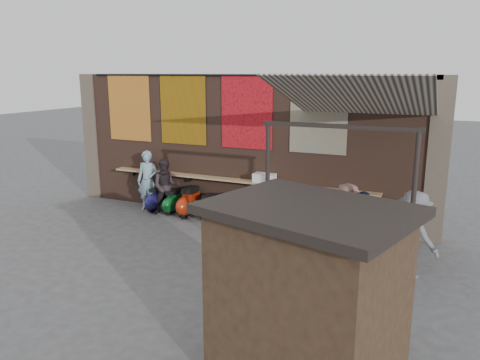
{
  "coord_description": "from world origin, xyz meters",
  "views": [
    {
      "loc": [
        5.37,
        -9.26,
        4.07
      ],
      "look_at": [
        0.68,
        1.2,
        1.41
      ],
      "focal_mm": 35.0,
      "sensor_mm": 36.0,
      "label": 1
    }
  ],
  "objects": [
    {
      "name": "awning_ledger",
      "position": [
        3.5,
        2.49,
        3.95
      ],
      "size": [
        3.3,
        0.08,
        0.12
      ],
      "primitive_type": "cube",
      "color": "#33261C",
      "rests_on": "brick_wall"
    },
    {
      "name": "scooter_stool_5",
      "position": [
        0.52,
        2.02,
        0.37
      ],
      "size": [
        0.35,
        0.78,
        0.74
      ],
      "primitive_type": null,
      "color": "navy",
      "rests_on": "ground"
    },
    {
      "name": "pier_left",
      "position": [
        -5.2,
        2.7,
        2.0
      ],
      "size": [
        0.5,
        0.5,
        4.0
      ],
      "primitive_type": "cube",
      "color": "#4C4238",
      "rests_on": "ground"
    },
    {
      "name": "hang_rail",
      "position": [
        0.0,
        2.47,
        3.98
      ],
      "size": [
        9.5,
        0.06,
        0.06
      ],
      "primitive_type": "cylinder",
      "rotation": [
        0.0,
        1.57,
        0.0
      ],
      "color": "black",
      "rests_on": "brick_wall"
    },
    {
      "name": "scooter_stool_3",
      "position": [
        -0.67,
        1.98,
        0.34
      ],
      "size": [
        0.32,
        0.71,
        0.68
      ],
      "primitive_type": null,
      "color": "black",
      "rests_on": "ground"
    },
    {
      "name": "tapestry_multi",
      "position": [
        2.3,
        2.48,
        3.0
      ],
      "size": [
        1.5,
        0.02,
        2.0
      ],
      "primitive_type": "cube",
      "color": "teal",
      "rests_on": "brick_wall"
    },
    {
      "name": "pier_right",
      "position": [
        5.2,
        2.7,
        2.0
      ],
      "size": [
        0.5,
        0.5,
        4.0
      ],
      "primitive_type": "cube",
      "color": "#4C4238",
      "rests_on": "ground"
    },
    {
      "name": "tapestry_sun",
      "position": [
        -1.7,
        2.48,
        3.0
      ],
      "size": [
        1.5,
        0.02,
        2.0
      ],
      "primitive_type": "cube",
      "color": "orange",
      "rests_on": "brick_wall"
    },
    {
      "name": "awning_canvas",
      "position": [
        3.5,
        0.9,
        3.55
      ],
      "size": [
        3.2,
        3.28,
        0.97
      ],
      "primitive_type": "cube",
      "rotation": [
        -0.28,
        0.0,
        0.0
      ],
      "color": "beige",
      "rests_on": "brick_wall"
    },
    {
      "name": "awning_post_right",
      "position": [
        4.9,
        -0.6,
        1.55
      ],
      "size": [
        0.09,
        0.09,
        3.1
      ],
      "primitive_type": "cylinder",
      "color": "black",
      "rests_on": "ground"
    },
    {
      "name": "awning_post_left",
      "position": [
        2.1,
        -0.6,
        1.55
      ],
      "size": [
        0.09,
        0.09,
        3.1
      ],
      "primitive_type": "cylinder",
      "color": "black",
      "rests_on": "ground"
    },
    {
      "name": "tapestry_orange",
      "position": [
        0.3,
        2.48,
        3.0
      ],
      "size": [
        1.5,
        0.02,
        2.0
      ],
      "primitive_type": "cube",
      "color": "red",
      "rests_on": "brick_wall"
    },
    {
      "name": "stall_shelf",
      "position": [
        4.13,
        -3.06,
        0.86
      ],
      "size": [
        1.75,
        0.6,
        0.06
      ],
      "primitive_type": "cube",
      "rotation": [
        0.0,
        0.0,
        -0.28
      ],
      "color": "#473321",
      "rests_on": "market_stall"
    },
    {
      "name": "stall_roof",
      "position": [
        3.89,
        -3.86,
        2.4
      ],
      "size": [
        2.85,
        2.47,
        0.12
      ],
      "primitive_type": "cube",
      "rotation": [
        0.0,
        0.0,
        -0.28
      ],
      "color": "black",
      "rests_on": "market_stall"
    },
    {
      "name": "shelf_box",
      "position": [
        0.91,
        2.3,
        1.25
      ],
      "size": [
        0.59,
        0.33,
        0.25
      ],
      "primitive_type": "cube",
      "color": "white",
      "rests_on": "eating_counter"
    },
    {
      "name": "scooter_stool_8",
      "position": [
        2.26,
        2.04,
        0.41
      ],
      "size": [
        0.39,
        0.87,
        0.82
      ],
      "primitive_type": null,
      "color": "#19663E",
      "rests_on": "ground"
    },
    {
      "name": "ground",
      "position": [
        0.0,
        0.0,
        0.0
      ],
      "size": [
        70.0,
        70.0,
        0.0
      ],
      "primitive_type": "plane",
      "color": "#474749",
      "rests_on": "ground"
    },
    {
      "name": "scooter_stool_4",
      "position": [
        -0.12,
        2.01,
        0.36
      ],
      "size": [
        0.35,
        0.77,
        0.73
      ],
      "primitive_type": null,
      "color": "#0E439A",
      "rests_on": "ground"
    },
    {
      "name": "tapestry_redgold",
      "position": [
        -3.6,
        2.48,
        3.0
      ],
      "size": [
        1.5,
        0.02,
        2.0
      ],
      "primitive_type": "cube",
      "color": "maroon",
      "rests_on": "brick_wall"
    },
    {
      "name": "shopper_tan",
      "position": [
        3.54,
        0.45,
        0.88
      ],
      "size": [
        1.03,
        0.97,
        1.77
      ],
      "primitive_type": "imported",
      "rotation": [
        0.0,
        0.0,
        0.66
      ],
      "color": "#7E5750",
      "rests_on": "ground"
    },
    {
      "name": "scooter_stool_6",
      "position": [
        1.12,
        2.03,
        0.39
      ],
      "size": [
        0.37,
        0.82,
        0.78
      ],
      "primitive_type": null,
      "color": "black",
      "rests_on": "ground"
    },
    {
      "name": "scooter_stool_9",
      "position": [
        2.89,
        1.97,
        0.4
      ],
      "size": [
        0.38,
        0.85,
        0.8
      ],
      "primitive_type": null,
      "color": "#0E4A15",
      "rests_on": "ground"
    },
    {
      "name": "scooter_stool_1",
      "position": [
        -1.85,
        2.01,
        0.34
      ],
      "size": [
        0.33,
        0.73,
        0.69
      ],
      "primitive_type": null,
      "color": "#0C5722",
      "rests_on": "ground"
    },
    {
      "name": "eating_counter",
      "position": [
        0.0,
        2.33,
        1.1
      ],
      "size": [
        8.0,
        0.32,
        0.05
      ],
      "primitive_type": "cube",
      "color": "#9E7A51",
      "rests_on": "brick_wall"
    },
    {
      "name": "scooter_stool_0",
      "position": [
        -2.44,
        2.02,
        0.35
      ],
      "size": [
        0.33,
        0.74,
        0.7
      ],
      "primitive_type": null,
      "color": "#1D1854",
      "rests_on": "ground"
    },
    {
      "name": "shopper_navy",
      "position": [
        3.99,
        -0.21,
        0.89
      ],
      "size": [
        1.13,
        0.69,
        1.79
      ],
      "primitive_type": "imported",
      "rotation": [
        0.0,
        0.0,
        3.4
      ],
      "color": "black",
      "rests_on": "ground"
    },
    {
      "name": "brick_wall",
      "position": [
        0.0,
        2.7,
        2.0
      ],
      "size": [
        10.0,
        0.4,
        4.0
      ],
      "primitive_type": "cube",
      "color": "brown",
      "rests_on": "ground"
    },
    {
      "name": "scooter_stool_2",
      "position": [
        -1.27,
        1.95,
        0.41
      ],
      "size": [
        0.39,
        0.87,
        0.82
      ],
      "primitive_type": null,
      "color": "#A8260C",
      "rests_on": "ground"
    },
    {
      "name": "diner_right",
      "position": [
        -1.98,
        1.88,
        0.82
      ],
      "size": [
        1.0,
        0.96,
        1.63
      ],
      "primitive_type": "imported",
      "rotation": [
        0.0,
        0.0,
        0.59
      ],
      "color": "#2B2125",
      "rests_on": "ground"
    },
    {
      "name": "shopper_grey",
      "position": [
        4.9,
        0.22,
        0.9
      ],
      "size": [
        1.34,
        1.2,
        1.8
      ],
      "primitive_type": "imported",
      "rotation": [
        0.0,
        0.0,
        2.55
      ],
      "color": "slate",
      "rests_on": "ground"
    },
    {
      "name": "diner_left",
      "position": [
        -2.69,
        2.0,
        0.9
      ],
      "size": [
        0.73,
        0.56,
        1.8
      ],
      "primitive_type": "imported",
      "rotation": [
        0.0,
        0.0,
        0.21
      ],
      "color": "#799BB0",
      "rests_on": "ground"
    },
    {
      "name": "stall_sign",
      "position": [
        4.13,
        -3.06,
        1.7
      ],
      "size": [
        1.16,
        0.37,
        0.5
      ],
      "primitive_type": "cube",
      "rotation": [
        0.0,
        0.0,
        -0.28
      ],
      "color": "gold",
      "rests_on": "market_stall"
    },
    {
      "name": "awning_header",
      "position": [
        3.5,
        -0.6,
        3.08
      ],
      "size": [
        3.0,
        0.08,
        0.08
      ],
      "primitive_type": "cube",
      "color": "black",
      "rests_on": "awning_post_left"
    },
    {
      "name": "market_stall",
      "position": [
        3.89,
        -3.86,
        1.17
      ],
      "size": [
        2.53,
        2.16,
        2.34
      ],
      "primitive_type": "cube",
      "rotation": [
        0.0,
        0.0,
        -0.28
      ],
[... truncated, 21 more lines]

